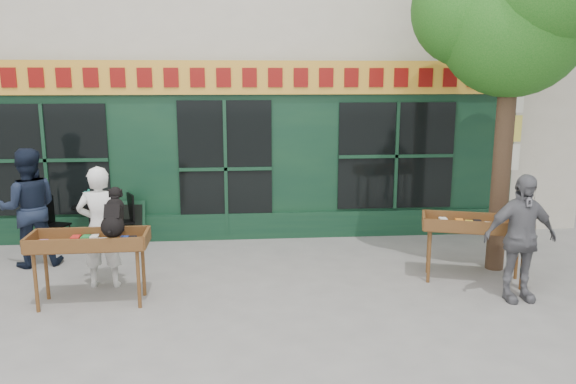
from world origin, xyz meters
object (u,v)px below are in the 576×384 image
at_px(bistro_table, 90,218).
at_px(man_left, 29,208).
at_px(man_right, 520,238).
at_px(woman, 101,227).
at_px(dog, 113,211).
at_px(book_cart_right, 475,228).
at_px(book_cart_center, 89,245).

xyz_separation_m(bistro_table, man_left, (-0.70, -0.90, 0.41)).
bearing_deg(man_left, man_right, 147.55).
height_order(woman, man_right, woman).
xyz_separation_m(dog, man_right, (5.42, -0.30, -0.41)).
height_order(dog, man_left, man_left).
xyz_separation_m(book_cart_right, bistro_table, (-6.14, 2.21, -0.28)).
xyz_separation_m(dog, woman, (-0.35, 0.70, -0.40)).
height_order(man_right, bistro_table, man_right).
height_order(book_cart_center, dog, dog).
xyz_separation_m(man_right, man_left, (-7.14, 2.06, 0.08)).
bearing_deg(woman, man_left, -38.88).
bearing_deg(dog, man_right, -4.37).
distance_m(book_cart_right, man_right, 0.81).
bearing_deg(man_right, book_cart_right, 109.28).
height_order(woman, bistro_table, woman).
relative_size(book_cart_center, man_right, 0.86).
xyz_separation_m(book_cart_center, woman, (-0.00, 0.65, 0.07)).
height_order(woman, book_cart_right, woman).
bearing_deg(bistro_table, book_cart_center, -75.55).
bearing_deg(book_cart_right, woman, -165.17).
height_order(dog, woman, woman).
distance_m(man_right, bistro_table, 7.10).
xyz_separation_m(book_cart_center, man_left, (-1.37, 1.71, 0.14)).
bearing_deg(book_cart_center, man_right, -4.67).
distance_m(dog, woman, 0.88).
bearing_deg(book_cart_center, book_cart_right, 2.98).
xyz_separation_m(woman, man_left, (-1.37, 1.06, 0.07)).
distance_m(book_cart_center, woman, 0.65).
relative_size(woman, man_left, 0.93).
bearing_deg(book_cart_right, man_left, -173.40).
relative_size(dog, book_cart_right, 0.37).
bearing_deg(man_right, book_cart_center, 173.98).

